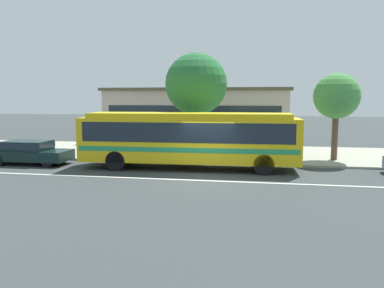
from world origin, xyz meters
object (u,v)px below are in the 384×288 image
(pedestrian_standing_by_tree, at_px, (279,144))
(street_tree_mid_block, at_px, (337,97))
(transit_bus, at_px, (189,136))
(street_tree_near_stop, at_px, (196,84))
(pedestrian_walking_along_curb, at_px, (144,142))
(sedan_behind_bus, at_px, (30,151))
(pedestrian_waiting_near_sign, at_px, (195,142))
(bus_stop_sign, at_px, (288,135))

(pedestrian_standing_by_tree, distance_m, street_tree_mid_block, 4.29)
(transit_bus, bearing_deg, street_tree_near_stop, 93.20)
(pedestrian_walking_along_curb, height_order, street_tree_mid_block, street_tree_mid_block)
(sedan_behind_bus, height_order, street_tree_near_stop, street_tree_near_stop)
(pedestrian_waiting_near_sign, bearing_deg, pedestrian_standing_by_tree, -0.64)
(bus_stop_sign, distance_m, street_tree_mid_block, 3.69)
(transit_bus, bearing_deg, street_tree_mid_block, 24.48)
(sedan_behind_bus, xyz_separation_m, street_tree_mid_block, (16.65, 3.72, 2.96))
(pedestrian_walking_along_curb, relative_size, pedestrian_standing_by_tree, 0.97)
(pedestrian_waiting_near_sign, relative_size, street_tree_near_stop, 0.28)
(pedestrian_standing_by_tree, bearing_deg, sedan_behind_bus, -170.50)
(pedestrian_walking_along_curb, bearing_deg, pedestrian_waiting_near_sign, 4.43)
(transit_bus, height_order, pedestrian_waiting_near_sign, transit_bus)
(transit_bus, relative_size, pedestrian_walking_along_curb, 6.53)
(street_tree_near_stop, height_order, street_tree_mid_block, street_tree_near_stop)
(pedestrian_waiting_near_sign, xyz_separation_m, street_tree_near_stop, (-0.11, 1.24, 3.29))
(sedan_behind_bus, xyz_separation_m, pedestrian_standing_by_tree, (13.51, 2.26, 0.42))
(street_tree_near_stop, bearing_deg, bus_stop_sign, -14.56)
(transit_bus, xyz_separation_m, street_tree_near_stop, (-0.19, 3.36, 2.74))
(street_tree_mid_block, bearing_deg, pedestrian_standing_by_tree, -154.99)
(street_tree_mid_block, bearing_deg, transit_bus, -155.52)
(pedestrian_waiting_near_sign, relative_size, pedestrian_standing_by_tree, 0.97)
(sedan_behind_bus, bearing_deg, pedestrian_walking_along_curb, 19.52)
(bus_stop_sign, relative_size, street_tree_near_stop, 0.39)
(pedestrian_waiting_near_sign, xyz_separation_m, pedestrian_standing_by_tree, (4.70, -0.05, 0.03))
(transit_bus, height_order, street_tree_mid_block, street_tree_mid_block)
(pedestrian_waiting_near_sign, bearing_deg, sedan_behind_bus, -165.30)
(pedestrian_waiting_near_sign, relative_size, pedestrian_walking_along_curb, 1.00)
(sedan_behind_bus, bearing_deg, pedestrian_waiting_near_sign, 14.70)
(sedan_behind_bus, relative_size, bus_stop_sign, 1.79)
(pedestrian_standing_by_tree, xyz_separation_m, street_tree_mid_block, (3.14, 1.46, 2.54))
(sedan_behind_bus, distance_m, pedestrian_standing_by_tree, 13.70)
(pedestrian_walking_along_curb, height_order, bus_stop_sign, bus_stop_sign)
(pedestrian_waiting_near_sign, bearing_deg, bus_stop_sign, -1.45)
(pedestrian_waiting_near_sign, bearing_deg, pedestrian_walking_along_curb, -175.57)
(transit_bus, bearing_deg, bus_stop_sign, 21.38)
(pedestrian_walking_along_curb, distance_m, street_tree_mid_block, 11.19)
(sedan_behind_bus, distance_m, bus_stop_sign, 14.17)
(pedestrian_walking_along_curb, height_order, street_tree_near_stop, street_tree_near_stop)
(sedan_behind_bus, distance_m, pedestrian_walking_along_curb, 6.25)
(sedan_behind_bus, bearing_deg, street_tree_mid_block, 12.61)
(pedestrian_standing_by_tree, distance_m, bus_stop_sign, 0.70)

